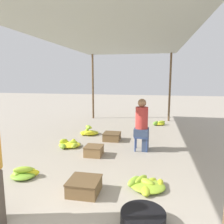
# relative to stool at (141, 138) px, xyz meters

# --- Properties ---
(canopy_post_back_left) EXTENTS (0.08, 0.08, 2.70)m
(canopy_post_back_left) POSITION_rel_stool_xyz_m (-2.30, 3.81, 1.05)
(canopy_post_back_left) COLOR brown
(canopy_post_back_left) RESTS_ON ground
(canopy_post_back_right) EXTENTS (0.08, 0.08, 2.70)m
(canopy_post_back_right) POSITION_rel_stool_xyz_m (0.88, 3.81, 1.05)
(canopy_post_back_right) COLOR brown
(canopy_post_back_right) RESTS_ON ground
(canopy_tarp) EXTENTS (3.58, 7.69, 0.04)m
(canopy_tarp) POSITION_rel_stool_xyz_m (-0.71, 0.16, 2.42)
(canopy_tarp) COLOR #9EA399
(canopy_tarp) RESTS_ON canopy_post_front_left
(stool) EXTENTS (0.34, 0.34, 0.37)m
(stool) POSITION_rel_stool_xyz_m (0.00, 0.00, 0.00)
(stool) COLOR #384C84
(stool) RESTS_ON ground
(vendor_seated) EXTENTS (0.36, 0.36, 1.27)m
(vendor_seated) POSITION_rel_stool_xyz_m (0.02, 0.00, 0.35)
(vendor_seated) COLOR #384766
(vendor_seated) RESTS_ON ground
(basin_black) EXTENTS (0.55, 0.55, 0.18)m
(basin_black) POSITION_rel_stool_xyz_m (0.19, -2.77, -0.21)
(basin_black) COLOR black
(basin_black) RESTS_ON ground
(banana_pile_left_0) EXTENTS (0.50, 0.49, 0.21)m
(banana_pile_left_0) POSITION_rel_stool_xyz_m (-1.98, -1.88, -0.22)
(banana_pile_left_0) COLOR #B7CD2B
(banana_pile_left_0) RESTS_ON ground
(banana_pile_left_1) EXTENTS (0.58, 0.72, 0.18)m
(banana_pile_left_1) POSITION_rel_stool_xyz_m (-1.83, -0.08, -0.24)
(banana_pile_left_1) COLOR yellow
(banana_pile_left_1) RESTS_ON ground
(banana_pile_left_2) EXTENTS (0.58, 0.57, 0.28)m
(banana_pile_left_2) POSITION_rel_stool_xyz_m (-1.69, 1.15, -0.21)
(banana_pile_left_2) COLOR #AECA2D
(banana_pile_left_2) RESTS_ON ground
(banana_pile_right_0) EXTENTS (0.64, 0.60, 0.15)m
(banana_pile_right_0) POSITION_rel_stool_xyz_m (0.20, -1.85, -0.24)
(banana_pile_right_0) COLOR yellow
(banana_pile_right_0) RESTS_ON ground
(banana_pile_right_1) EXTENTS (0.52, 0.47, 0.17)m
(banana_pile_right_1) POSITION_rel_stool_xyz_m (0.47, 2.95, -0.23)
(banana_pile_right_1) COLOR #ABC92E
(banana_pile_right_1) RESTS_ON ground
(crate_near) EXTENTS (0.40, 0.40, 0.23)m
(crate_near) POSITION_rel_stool_xyz_m (-1.04, -0.59, -0.18)
(crate_near) COLOR olive
(crate_near) RESTS_ON ground
(crate_mid) EXTENTS (0.47, 0.47, 0.22)m
(crate_mid) POSITION_rel_stool_xyz_m (-0.86, 0.68, -0.19)
(crate_mid) COLOR brown
(crate_mid) RESTS_ON ground
(crate_far) EXTENTS (0.48, 0.48, 0.22)m
(crate_far) POSITION_rel_stool_xyz_m (-0.74, -2.19, -0.18)
(crate_far) COLOR brown
(crate_far) RESTS_ON ground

